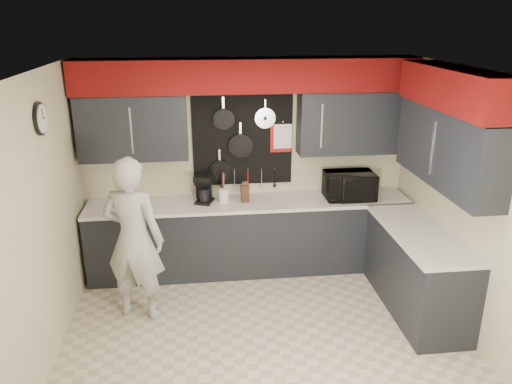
{
  "coord_description": "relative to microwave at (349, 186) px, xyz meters",
  "views": [
    {
      "loc": [
        -0.58,
        -4.18,
        3.05
      ],
      "look_at": [
        -0.03,
        0.5,
        1.37
      ],
      "focal_mm": 35.0,
      "sensor_mm": 36.0,
      "label": 1
    }
  ],
  "objects": [
    {
      "name": "ground",
      "position": [
        -1.22,
        -1.4,
        -1.08
      ],
      "size": [
        4.0,
        4.0,
        0.0
      ],
      "primitive_type": "plane",
      "color": "beige",
      "rests_on": "ground"
    },
    {
      "name": "back_wall_assembly",
      "position": [
        -1.21,
        0.2,
        0.93
      ],
      "size": [
        4.0,
        0.36,
        2.6
      ],
      "color": "beige",
      "rests_on": "ground"
    },
    {
      "name": "right_wall_assembly",
      "position": [
        0.63,
        -1.14,
        0.86
      ],
      "size": [
        0.36,
        3.5,
        2.6
      ],
      "color": "beige",
      "rests_on": "ground"
    },
    {
      "name": "left_wall_assembly",
      "position": [
        -3.22,
        -1.38,
        0.25
      ],
      "size": [
        0.05,
        3.5,
        2.6
      ],
      "color": "beige",
      "rests_on": "ground"
    },
    {
      "name": "base_cabinets",
      "position": [
        -0.73,
        -0.27,
        -0.63
      ],
      "size": [
        3.95,
        2.2,
        0.92
      ],
      "color": "black",
      "rests_on": "ground"
    },
    {
      "name": "microwave",
      "position": [
        0.0,
        0.0,
        0.0
      ],
      "size": [
        0.59,
        0.4,
        0.33
      ],
      "primitive_type": "imported",
      "rotation": [
        0.0,
        0.0,
        0.0
      ],
      "color": "black",
      "rests_on": "base_cabinets"
    },
    {
      "name": "knife_block",
      "position": [
        -1.28,
        0.03,
        -0.06
      ],
      "size": [
        0.1,
        0.1,
        0.21
      ],
      "primitive_type": "cube",
      "rotation": [
        0.0,
        0.0,
        0.04
      ],
      "color": "#341A10",
      "rests_on": "base_cabinets"
    },
    {
      "name": "utensil_crock",
      "position": [
        -1.53,
        0.06,
        -0.08
      ],
      "size": [
        0.13,
        0.13,
        0.16
      ],
      "primitive_type": "cylinder",
      "color": "white",
      "rests_on": "base_cabinets"
    },
    {
      "name": "coffee_maker",
      "position": [
        -1.77,
        0.09,
        0.01
      ],
      "size": [
        0.25,
        0.28,
        0.35
      ],
      "rotation": [
        0.0,
        0.0,
        -0.33
      ],
      "color": "black",
      "rests_on": "base_cabinets"
    },
    {
      "name": "person",
      "position": [
        -2.51,
        -0.82,
        -0.2
      ],
      "size": [
        0.75,
        0.61,
        1.76
      ],
      "primitive_type": "imported",
      "rotation": [
        0.0,
        0.0,
        2.8
      ],
      "color": "#A6A6A3",
      "rests_on": "ground"
    }
  ]
}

